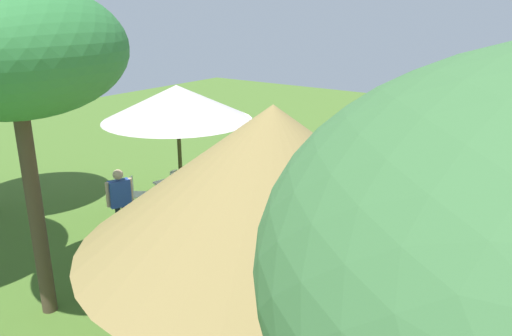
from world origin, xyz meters
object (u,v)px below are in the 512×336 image
(standing_watcher, at_px, (372,151))
(zebra_toward_hut, at_px, (214,201))
(patio_chair_near_hut, at_px, (135,192))
(acacia_tree_left_background, at_px, (12,52))
(shade_umbrella, at_px, (177,103))
(zebra_nearest_camera, at_px, (315,146))
(striped_lounge_chair, at_px, (315,237))
(patio_dining_table, at_px, (181,188))
(guest_beside_umbrella, at_px, (120,198))
(zebra_by_umbrella, at_px, (401,192))
(thatched_hut, at_px, (272,228))
(patio_chair_near_lawn, at_px, (229,191))

(standing_watcher, height_order, zebra_toward_hut, standing_watcher)
(patio_chair_near_hut, relative_size, acacia_tree_left_background, 0.16)
(shade_umbrella, bearing_deg, acacia_tree_left_background, 104.78)
(patio_chair_near_hut, distance_m, acacia_tree_left_background, 5.98)
(acacia_tree_left_background, bearing_deg, zebra_nearest_camera, -91.61)
(striped_lounge_chair, height_order, acacia_tree_left_background, acacia_tree_left_background)
(shade_umbrella, bearing_deg, standing_watcher, -124.01)
(striped_lounge_chair, height_order, zebra_nearest_camera, zebra_nearest_camera)
(shade_umbrella, height_order, patio_chair_near_hut, shade_umbrella)
(patio_dining_table, height_order, guest_beside_umbrella, guest_beside_umbrella)
(shade_umbrella, xyz_separation_m, zebra_by_umbrella, (-5.02, -2.11, -1.86))
(patio_dining_table, bearing_deg, zebra_by_umbrella, -157.16)
(patio_chair_near_hut, relative_size, striped_lounge_chair, 0.94)
(shade_umbrella, xyz_separation_m, zebra_nearest_camera, (-1.47, -4.35, -1.83))
(guest_beside_umbrella, bearing_deg, zebra_by_umbrella, -29.41)
(thatched_hut, height_order, striped_lounge_chair, thatched_hut)
(patio_chair_near_hut, relative_size, standing_watcher, 0.51)
(patio_chair_near_hut, height_order, zebra_toward_hut, zebra_toward_hut)
(patio_dining_table, xyz_separation_m, standing_watcher, (-3.18, -4.71, 0.41))
(patio_chair_near_lawn, relative_size, guest_beside_umbrella, 0.53)
(thatched_hut, bearing_deg, zebra_by_umbrella, -88.37)
(zebra_nearest_camera, bearing_deg, acacia_tree_left_background, -170.71)
(thatched_hut, height_order, zebra_toward_hut, thatched_hut)
(zebra_by_umbrella, bearing_deg, guest_beside_umbrella, 135.60)
(standing_watcher, xyz_separation_m, zebra_by_umbrella, (-1.84, 2.60, -0.05))
(shade_umbrella, height_order, zebra_by_umbrella, shade_umbrella)
(standing_watcher, height_order, zebra_by_umbrella, standing_watcher)
(patio_chair_near_lawn, xyz_separation_m, standing_watcher, (-2.23, -3.93, 0.55))
(patio_chair_near_hut, relative_size, guest_beside_umbrella, 0.53)
(shade_umbrella, xyz_separation_m, standing_watcher, (-3.18, -4.71, -1.80))
(guest_beside_umbrella, xyz_separation_m, zebra_nearest_camera, (-1.38, -6.37, 0.01))
(patio_dining_table, xyz_separation_m, zebra_nearest_camera, (-1.47, -4.35, 0.38))
(patio_dining_table, xyz_separation_m, zebra_toward_hut, (-1.90, 0.93, 0.39))
(shade_umbrella, height_order, striped_lounge_chair, shade_umbrella)
(thatched_hut, height_order, acacia_tree_left_background, acacia_tree_left_background)
(guest_beside_umbrella, bearing_deg, acacia_tree_left_background, -135.82)
(guest_beside_umbrella, bearing_deg, shade_umbrella, 23.12)
(guest_beside_umbrella, height_order, striped_lounge_chair, guest_beside_umbrella)
(patio_chair_near_lawn, height_order, zebra_by_umbrella, zebra_by_umbrella)
(thatched_hut, height_order, patio_chair_near_hut, thatched_hut)
(patio_chair_near_hut, distance_m, standing_watcher, 6.86)
(patio_dining_table, distance_m, standing_watcher, 5.70)
(guest_beside_umbrella, height_order, zebra_by_umbrella, guest_beside_umbrella)
(striped_lounge_chair, height_order, zebra_toward_hut, zebra_toward_hut)
(guest_beside_umbrella, relative_size, zebra_by_umbrella, 0.74)
(standing_watcher, bearing_deg, zebra_toward_hut, 117.22)
(patio_dining_table, relative_size, guest_beside_umbrella, 0.88)
(thatched_hut, bearing_deg, zebra_toward_hut, -38.19)
(shade_umbrella, xyz_separation_m, guest_beside_umbrella, (-0.09, 2.02, -1.84))
(guest_beside_umbrella, bearing_deg, standing_watcher, -4.05)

